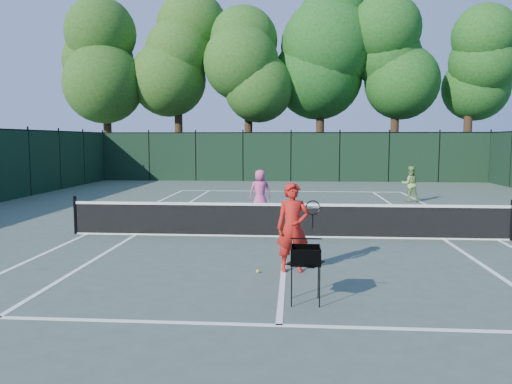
# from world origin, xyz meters

# --- Properties ---
(ground) EXTENTS (90.00, 90.00, 0.00)m
(ground) POSITION_xyz_m (0.00, 0.00, 0.00)
(ground) COLOR #414F46
(ground) RESTS_ON ground
(sideline_doubles_left) EXTENTS (0.10, 23.77, 0.01)m
(sideline_doubles_left) POSITION_xyz_m (-5.49, 0.00, 0.00)
(sideline_doubles_left) COLOR white
(sideline_doubles_left) RESTS_ON ground
(sideline_doubles_right) EXTENTS (0.10, 23.77, 0.01)m
(sideline_doubles_right) POSITION_xyz_m (5.49, 0.00, 0.00)
(sideline_doubles_right) COLOR white
(sideline_doubles_right) RESTS_ON ground
(sideline_singles_left) EXTENTS (0.10, 23.77, 0.01)m
(sideline_singles_left) POSITION_xyz_m (-4.12, 0.00, 0.00)
(sideline_singles_left) COLOR white
(sideline_singles_left) RESTS_ON ground
(sideline_singles_right) EXTENTS (0.10, 23.77, 0.01)m
(sideline_singles_right) POSITION_xyz_m (4.12, 0.00, 0.00)
(sideline_singles_right) COLOR white
(sideline_singles_right) RESTS_ON ground
(baseline_far) EXTENTS (10.97, 0.10, 0.01)m
(baseline_far) POSITION_xyz_m (0.00, 11.88, 0.00)
(baseline_far) COLOR white
(baseline_far) RESTS_ON ground
(service_line_near) EXTENTS (8.23, 0.10, 0.01)m
(service_line_near) POSITION_xyz_m (0.00, -6.40, 0.00)
(service_line_near) COLOR white
(service_line_near) RESTS_ON ground
(service_line_far) EXTENTS (8.23, 0.10, 0.01)m
(service_line_far) POSITION_xyz_m (0.00, 6.40, 0.00)
(service_line_far) COLOR white
(service_line_far) RESTS_ON ground
(center_service_line) EXTENTS (0.10, 12.80, 0.01)m
(center_service_line) POSITION_xyz_m (0.00, 0.00, 0.00)
(center_service_line) COLOR white
(center_service_line) RESTS_ON ground
(tennis_net) EXTENTS (11.69, 0.09, 1.06)m
(tennis_net) POSITION_xyz_m (0.00, 0.00, 0.48)
(tennis_net) COLOR black
(tennis_net) RESTS_ON ground
(fence_far) EXTENTS (24.00, 0.05, 3.00)m
(fence_far) POSITION_xyz_m (0.00, 18.00, 1.50)
(fence_far) COLOR black
(fence_far) RESTS_ON ground
(tree_0) EXTENTS (6.40, 6.40, 13.14)m
(tree_0) POSITION_xyz_m (-13.00, 21.50, 8.16)
(tree_0) COLOR black
(tree_0) RESTS_ON ground
(tree_1) EXTENTS (6.80, 6.80, 13.98)m
(tree_1) POSITION_xyz_m (-8.00, 22.00, 8.69)
(tree_1) COLOR black
(tree_1) RESTS_ON ground
(tree_2) EXTENTS (6.00, 6.00, 12.40)m
(tree_2) POSITION_xyz_m (-3.00, 21.80, 7.73)
(tree_2) COLOR black
(tree_2) RESTS_ON ground
(tree_3) EXTENTS (7.00, 7.00, 14.45)m
(tree_3) POSITION_xyz_m (2.00, 22.30, 9.01)
(tree_3) COLOR black
(tree_3) RESTS_ON ground
(tree_4) EXTENTS (6.20, 6.20, 12.97)m
(tree_4) POSITION_xyz_m (7.00, 21.60, 8.14)
(tree_4) COLOR black
(tree_4) RESTS_ON ground
(tree_5) EXTENTS (5.80, 5.80, 12.23)m
(tree_5) POSITION_xyz_m (12.00, 22.10, 7.71)
(tree_5) COLOR black
(tree_5) RESTS_ON ground
(coach) EXTENTS (0.90, 0.70, 1.76)m
(coach) POSITION_xyz_m (0.18, -3.49, 0.88)
(coach) COLOR #B51B14
(coach) RESTS_ON ground
(player_pink) EXTENTS (0.82, 0.60, 1.54)m
(player_pink) POSITION_xyz_m (-1.00, 4.40, 0.77)
(player_pink) COLOR #D24A87
(player_pink) RESTS_ON ground
(player_green) EXTENTS (0.73, 0.57, 1.49)m
(player_green) POSITION_xyz_m (5.06, 8.07, 0.74)
(player_green) COLOR #80AB55
(player_green) RESTS_ON ground
(ball_hopper) EXTENTS (0.63, 0.63, 0.91)m
(ball_hopper) POSITION_xyz_m (0.39, -5.37, 0.76)
(ball_hopper) COLOR black
(ball_hopper) RESTS_ON ground
(loose_ball_midcourt) EXTENTS (0.07, 0.07, 0.07)m
(loose_ball_midcourt) POSITION_xyz_m (-0.50, -3.67, 0.03)
(loose_ball_midcourt) COLOR #C2D22B
(loose_ball_midcourt) RESTS_ON ground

